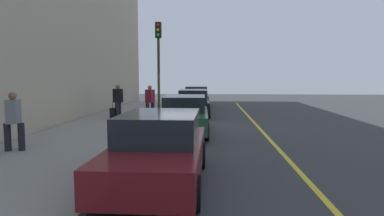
{
  "coord_description": "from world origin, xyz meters",
  "views": [
    {
      "loc": [
        14.83,
        1.07,
        2.31
      ],
      "look_at": [
        2.0,
        0.32,
        1.08
      ],
      "focal_mm": 31.42,
      "sensor_mm": 36.0,
      "label": 1
    }
  ],
  "objects_px": {
    "parked_car_black": "(193,103)",
    "pedestrian_grey_coat": "(14,120)",
    "parked_car_charcoal": "(197,96)",
    "parked_car_green": "(185,115)",
    "pedestrian_black_coat": "(118,100)",
    "pedestrian_burgundy_coat": "(150,100)",
    "parked_car_maroon": "(159,149)",
    "traffic_light_pole": "(159,56)",
    "rolling_suitcase": "(113,113)"
  },
  "relations": [
    {
      "from": "pedestrian_burgundy_coat",
      "to": "pedestrian_grey_coat",
      "type": "bearing_deg",
      "value": -17.34
    },
    {
      "from": "pedestrian_black_coat",
      "to": "traffic_light_pole",
      "type": "height_order",
      "value": "traffic_light_pole"
    },
    {
      "from": "pedestrian_black_coat",
      "to": "parked_car_green",
      "type": "bearing_deg",
      "value": 45.17
    },
    {
      "from": "parked_car_charcoal",
      "to": "parked_car_green",
      "type": "xyz_separation_m",
      "value": [
        12.22,
        0.08,
        0.0
      ]
    },
    {
      "from": "parked_car_charcoal",
      "to": "parked_car_green",
      "type": "bearing_deg",
      "value": 0.36
    },
    {
      "from": "pedestrian_grey_coat",
      "to": "traffic_light_pole",
      "type": "relative_size",
      "value": 0.37
    },
    {
      "from": "parked_car_charcoal",
      "to": "pedestrian_grey_coat",
      "type": "xyz_separation_m",
      "value": [
        16.27,
        -4.55,
        0.3
      ]
    },
    {
      "from": "parked_car_green",
      "to": "parked_car_maroon",
      "type": "relative_size",
      "value": 1.03
    },
    {
      "from": "parked_car_charcoal",
      "to": "pedestrian_burgundy_coat",
      "type": "relative_size",
      "value": 2.7
    },
    {
      "from": "parked_car_black",
      "to": "pedestrian_burgundy_coat",
      "type": "distance_m",
      "value": 3.11
    },
    {
      "from": "parked_car_maroon",
      "to": "pedestrian_grey_coat",
      "type": "relative_size",
      "value": 2.59
    },
    {
      "from": "parked_car_charcoal",
      "to": "rolling_suitcase",
      "type": "relative_size",
      "value": 5.03
    },
    {
      "from": "parked_car_black",
      "to": "traffic_light_pole",
      "type": "bearing_deg",
      "value": -18.05
    },
    {
      "from": "parked_car_charcoal",
      "to": "parked_car_maroon",
      "type": "xyz_separation_m",
      "value": [
        18.54,
        0.03,
        -0.0
      ]
    },
    {
      "from": "parked_car_charcoal",
      "to": "pedestrian_burgundy_coat",
      "type": "bearing_deg",
      "value": -13.95
    },
    {
      "from": "pedestrian_grey_coat",
      "to": "pedestrian_black_coat",
      "type": "distance_m",
      "value": 7.84
    },
    {
      "from": "pedestrian_grey_coat",
      "to": "pedestrian_burgundy_coat",
      "type": "bearing_deg",
      "value": 162.66
    },
    {
      "from": "parked_car_maroon",
      "to": "pedestrian_grey_coat",
      "type": "xyz_separation_m",
      "value": [
        -2.27,
        -4.58,
        0.3
      ]
    },
    {
      "from": "pedestrian_grey_coat",
      "to": "parked_car_charcoal",
      "type": "bearing_deg",
      "value": 164.37
    },
    {
      "from": "parked_car_charcoal",
      "to": "parked_car_maroon",
      "type": "relative_size",
      "value": 1.02
    },
    {
      "from": "parked_car_black",
      "to": "pedestrian_black_coat",
      "type": "bearing_deg",
      "value": -56.82
    },
    {
      "from": "pedestrian_black_coat",
      "to": "pedestrian_grey_coat",
      "type": "bearing_deg",
      "value": -6.3
    },
    {
      "from": "rolling_suitcase",
      "to": "parked_car_charcoal",
      "type": "bearing_deg",
      "value": 156.29
    },
    {
      "from": "parked_car_charcoal",
      "to": "pedestrian_black_coat",
      "type": "bearing_deg",
      "value": -23.53
    },
    {
      "from": "parked_car_maroon",
      "to": "rolling_suitcase",
      "type": "height_order",
      "value": "parked_car_maroon"
    },
    {
      "from": "parked_car_green",
      "to": "pedestrian_burgundy_coat",
      "type": "bearing_deg",
      "value": -151.58
    },
    {
      "from": "pedestrian_black_coat",
      "to": "traffic_light_pole",
      "type": "bearing_deg",
      "value": 54.66
    },
    {
      "from": "parked_car_maroon",
      "to": "pedestrian_black_coat",
      "type": "height_order",
      "value": "pedestrian_black_coat"
    },
    {
      "from": "parked_car_black",
      "to": "pedestrian_burgundy_coat",
      "type": "xyz_separation_m",
      "value": [
        2.26,
        -2.12,
        0.28
      ]
    },
    {
      "from": "parked_car_black",
      "to": "parked_car_maroon",
      "type": "bearing_deg",
      "value": -0.19
    },
    {
      "from": "pedestrian_burgundy_coat",
      "to": "traffic_light_pole",
      "type": "relative_size",
      "value": 0.37
    },
    {
      "from": "parked_car_black",
      "to": "pedestrian_burgundy_coat",
      "type": "height_order",
      "value": "pedestrian_burgundy_coat"
    },
    {
      "from": "parked_car_charcoal",
      "to": "parked_car_green",
      "type": "height_order",
      "value": "same"
    },
    {
      "from": "parked_car_charcoal",
      "to": "parked_car_maroon",
      "type": "bearing_deg",
      "value": 0.08
    },
    {
      "from": "pedestrian_burgundy_coat",
      "to": "parked_car_green",
      "type": "bearing_deg",
      "value": 28.42
    },
    {
      "from": "pedestrian_burgundy_coat",
      "to": "traffic_light_pole",
      "type": "xyz_separation_m",
      "value": [
        1.9,
        0.77,
        2.19
      ]
    },
    {
      "from": "parked_car_charcoal",
      "to": "pedestrian_black_coat",
      "type": "distance_m",
      "value": 9.25
    },
    {
      "from": "pedestrian_grey_coat",
      "to": "parked_car_green",
      "type": "bearing_deg",
      "value": 131.19
    },
    {
      "from": "parked_car_black",
      "to": "pedestrian_grey_coat",
      "type": "xyz_separation_m",
      "value": [
        10.25,
        -4.62,
        0.3
      ]
    },
    {
      "from": "parked_car_green",
      "to": "rolling_suitcase",
      "type": "xyz_separation_m",
      "value": [
        -3.38,
        -3.96,
        -0.33
      ]
    },
    {
      "from": "pedestrian_black_coat",
      "to": "parked_car_maroon",
      "type": "bearing_deg",
      "value": 20.28
    },
    {
      "from": "pedestrian_grey_coat",
      "to": "traffic_light_pole",
      "type": "height_order",
      "value": "traffic_light_pole"
    },
    {
      "from": "pedestrian_grey_coat",
      "to": "rolling_suitcase",
      "type": "distance_m",
      "value": 7.49
    },
    {
      "from": "parked_car_green",
      "to": "pedestrian_grey_coat",
      "type": "xyz_separation_m",
      "value": [
        4.05,
        -4.63,
        0.3
      ]
    },
    {
      "from": "rolling_suitcase",
      "to": "parked_car_green",
      "type": "bearing_deg",
      "value": 49.45
    },
    {
      "from": "parked_car_black",
      "to": "parked_car_green",
      "type": "bearing_deg",
      "value": 0.08
    },
    {
      "from": "parked_car_maroon",
      "to": "traffic_light_pole",
      "type": "xyz_separation_m",
      "value": [
        -8.36,
        -1.32,
        2.48
      ]
    },
    {
      "from": "parked_car_charcoal",
      "to": "pedestrian_black_coat",
      "type": "xyz_separation_m",
      "value": [
        8.48,
        -3.69,
        0.31
      ]
    },
    {
      "from": "parked_car_green",
      "to": "traffic_light_pole",
      "type": "xyz_separation_m",
      "value": [
        -2.04,
        -1.36,
        2.48
      ]
    },
    {
      "from": "pedestrian_black_coat",
      "to": "pedestrian_burgundy_coat",
      "type": "bearing_deg",
      "value": 96.87
    }
  ]
}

